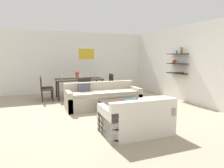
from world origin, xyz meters
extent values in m
plane|color=tan|center=(0.00, 0.00, 0.00)|extent=(18.00, 18.00, 0.00)
cube|color=silver|center=(0.30, 3.53, 1.35)|extent=(8.40, 0.06, 2.70)
cube|color=white|center=(0.22, 3.48, 1.73)|extent=(0.86, 0.02, 0.61)
cube|color=gold|center=(0.22, 3.47, 1.73)|extent=(0.73, 0.01, 0.49)
cube|color=silver|center=(3.03, 0.60, 1.35)|extent=(0.06, 8.20, 2.70)
cube|color=black|center=(2.86, 0.38, 1.70)|extent=(0.28, 0.90, 0.02)
cube|color=black|center=(2.86, 0.38, 1.35)|extent=(0.28, 0.90, 0.02)
cube|color=black|center=(2.86, 0.38, 1.00)|extent=(0.28, 0.90, 0.02)
cylinder|color=olive|center=(2.86, 0.18, 1.82)|extent=(0.10, 0.10, 0.22)
sphere|color=#D85933|center=(2.86, 0.56, 1.43)|extent=(0.14, 0.14, 0.14)
cylinder|color=teal|center=(2.86, 0.43, 1.77)|extent=(0.07, 0.07, 0.12)
cube|color=#4C1E19|center=(2.86, 0.23, 1.03)|extent=(0.20, 0.28, 0.03)
cube|color=#B2A893|center=(-0.01, 0.30, 0.21)|extent=(2.34, 0.90, 0.42)
cube|color=#B2A893|center=(-0.01, 0.67, 0.60)|extent=(2.34, 0.16, 0.36)
cube|color=#B2A893|center=(-1.12, 0.30, 0.30)|extent=(0.14, 0.90, 0.60)
cube|color=#B2A893|center=(1.09, 0.30, 0.30)|extent=(0.14, 0.90, 0.60)
cube|color=#B2A893|center=(-0.70, 0.26, 0.47)|extent=(0.67, 0.70, 0.10)
cube|color=#B2A893|center=(-0.01, 0.26, 0.47)|extent=(0.67, 0.70, 0.10)
cube|color=#B2A893|center=(0.67, 0.26, 0.47)|extent=(0.67, 0.70, 0.10)
cube|color=#4C4C56|center=(-0.58, 0.49, 0.60)|extent=(0.37, 0.14, 0.36)
cube|color=silver|center=(-0.05, -1.98, 0.21)|extent=(1.41, 0.90, 0.42)
cube|color=silver|center=(-0.05, -2.35, 0.60)|extent=(1.41, 0.16, 0.36)
cube|color=silver|center=(0.59, -1.98, 0.30)|extent=(0.14, 0.90, 0.60)
cube|color=silver|center=(-0.69, -1.98, 0.30)|extent=(0.14, 0.90, 0.60)
cube|color=silver|center=(0.23, -1.94, 0.47)|extent=(0.55, 0.70, 0.10)
cube|color=silver|center=(-0.33, -1.94, 0.47)|extent=(0.55, 0.70, 0.10)
cube|color=white|center=(0.12, -2.17, 0.60)|extent=(0.37, 0.14, 0.36)
cube|color=#38281E|center=(0.29, -0.76, 0.19)|extent=(1.28, 0.98, 0.38)
cylinder|color=#19666B|center=(0.39, -0.84, 0.41)|extent=(0.36, 0.36, 0.05)
torus|color=#19666B|center=(0.39, -0.84, 0.43)|extent=(0.36, 0.36, 0.02)
cylinder|color=silver|center=(0.57, -0.75, 0.42)|extent=(0.07, 0.07, 0.08)
cube|color=black|center=(-0.43, 2.06, 0.73)|extent=(1.78, 0.90, 0.04)
cylinder|color=black|center=(-1.26, 1.67, 0.35)|extent=(0.06, 0.06, 0.71)
cylinder|color=black|center=(0.40, 1.67, 0.35)|extent=(0.06, 0.06, 0.71)
cylinder|color=black|center=(-1.26, 2.45, 0.35)|extent=(0.06, 0.06, 0.71)
cylinder|color=black|center=(0.40, 2.45, 0.35)|extent=(0.06, 0.06, 0.71)
cube|color=black|center=(-1.64, 1.86, 0.43)|extent=(0.44, 0.44, 0.04)
cube|color=black|center=(-1.84, 1.86, 0.67)|extent=(0.04, 0.44, 0.43)
cylinder|color=black|center=(-1.46, 1.68, 0.21)|extent=(0.04, 0.04, 0.41)
cylinder|color=black|center=(-1.46, 2.04, 0.21)|extent=(0.04, 0.04, 0.41)
cylinder|color=black|center=(-1.82, 1.68, 0.21)|extent=(0.04, 0.04, 0.41)
cylinder|color=black|center=(-1.82, 2.04, 0.21)|extent=(0.04, 0.04, 0.41)
cube|color=black|center=(-0.43, 1.29, 0.43)|extent=(0.44, 0.44, 0.04)
cube|color=black|center=(-0.43, 1.09, 0.67)|extent=(0.44, 0.04, 0.43)
cylinder|color=black|center=(-0.25, 1.47, 0.21)|extent=(0.04, 0.04, 0.41)
cylinder|color=black|center=(-0.61, 1.47, 0.21)|extent=(0.04, 0.04, 0.41)
cylinder|color=black|center=(-0.25, 1.11, 0.21)|extent=(0.04, 0.04, 0.41)
cylinder|color=black|center=(-0.61, 1.11, 0.21)|extent=(0.04, 0.04, 0.41)
cube|color=black|center=(-1.64, 2.26, 0.43)|extent=(0.44, 0.44, 0.04)
cube|color=black|center=(-1.84, 2.26, 0.67)|extent=(0.04, 0.44, 0.43)
cylinder|color=black|center=(-1.46, 2.08, 0.21)|extent=(0.04, 0.04, 0.41)
cylinder|color=black|center=(-1.46, 2.44, 0.21)|extent=(0.04, 0.04, 0.41)
cylinder|color=black|center=(-1.82, 2.08, 0.21)|extent=(0.04, 0.04, 0.41)
cylinder|color=black|center=(-1.82, 2.44, 0.21)|extent=(0.04, 0.04, 0.41)
cube|color=black|center=(0.78, 2.26, 0.43)|extent=(0.44, 0.44, 0.04)
cube|color=black|center=(0.98, 2.26, 0.67)|extent=(0.04, 0.44, 0.43)
cylinder|color=black|center=(0.60, 2.44, 0.21)|extent=(0.04, 0.04, 0.41)
cylinder|color=black|center=(0.60, 2.08, 0.21)|extent=(0.04, 0.04, 0.41)
cylinder|color=black|center=(0.96, 2.44, 0.21)|extent=(0.04, 0.04, 0.41)
cylinder|color=black|center=(0.96, 2.08, 0.21)|extent=(0.04, 0.04, 0.41)
cylinder|color=silver|center=(0.24, 2.17, 0.75)|extent=(0.06, 0.06, 0.01)
cylinder|color=silver|center=(0.24, 2.17, 0.79)|extent=(0.01, 0.01, 0.06)
cylinder|color=silver|center=(0.24, 2.17, 0.86)|extent=(0.07, 0.07, 0.08)
cylinder|color=silver|center=(-0.43, 1.67, 0.75)|extent=(0.06, 0.06, 0.01)
cylinder|color=silver|center=(-0.43, 1.67, 0.79)|extent=(0.01, 0.01, 0.07)
cylinder|color=silver|center=(-0.43, 1.67, 0.86)|extent=(0.07, 0.07, 0.07)
cylinder|color=silver|center=(-1.09, 1.95, 0.75)|extent=(0.06, 0.06, 0.01)
cylinder|color=silver|center=(-1.09, 1.95, 0.79)|extent=(0.01, 0.01, 0.07)
cylinder|color=silver|center=(-1.09, 1.95, 0.87)|extent=(0.08, 0.08, 0.09)
cylinder|color=silver|center=(-1.09, 2.17, 0.75)|extent=(0.06, 0.06, 0.01)
cylinder|color=silver|center=(-1.09, 2.17, 0.79)|extent=(0.01, 0.01, 0.06)
cylinder|color=silver|center=(-1.09, 2.17, 0.86)|extent=(0.07, 0.07, 0.08)
cylinder|color=olive|center=(-0.50, 2.04, 0.83)|extent=(0.12, 0.12, 0.16)
sphere|color=red|center=(-0.50, 2.04, 0.97)|extent=(0.16, 0.16, 0.16)
camera|label=1|loc=(-1.95, -5.61, 1.61)|focal=31.93mm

